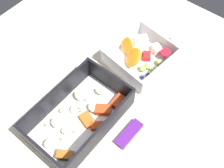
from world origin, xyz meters
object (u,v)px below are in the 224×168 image
Objects in this scene: pasta_container at (80,116)px; candy_bar at (129,134)px; paper_cup_liner at (178,42)px; fruit_bowl at (141,56)px.

candy_bar is (-3.87, 10.32, -1.40)cm from pasta_container.
paper_cup_liner is (-28.19, -5.15, 0.46)cm from candy_bar.
fruit_bowl is at bearing -151.11° from candy_bar.
pasta_container is at bearing -1.11° from fruit_bowl.
pasta_container is 1.36× the size of fruit_bowl.
pasta_container is 32.49cm from paper_cup_liner.
paper_cup_liner is at bearing 171.19° from pasta_container.
candy_bar is 28.67cm from paper_cup_liner.
paper_cup_liner is at bearing 155.16° from fruit_bowl.
pasta_container reaches higher than fruit_bowl.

